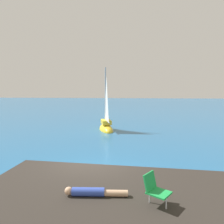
{
  "coord_description": "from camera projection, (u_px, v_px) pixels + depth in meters",
  "views": [
    {
      "loc": [
        1.72,
        -8.54,
        3.8
      ],
      "look_at": [
        0.04,
        8.57,
        1.94
      ],
      "focal_mm": 34.23,
      "sensor_mm": 36.0,
      "label": 1
    }
  ],
  "objects": [
    {
      "name": "boulder_inland",
      "position": [
        114.0,
        182.0,
        8.72
      ],
      "size": [
        1.04,
        1.02,
        0.55
      ],
      "primitive_type": "cube",
      "rotation": [
        0.17,
        0.03,
        0.74
      ],
      "color": "#282422",
      "rests_on": "ground"
    },
    {
      "name": "ground_plane",
      "position": [
        91.0,
        179.0,
        9.02
      ],
      "size": [
        160.0,
        160.0,
        0.0
      ],
      "primitive_type": "plane",
      "color": "#236093"
    },
    {
      "name": "beach_chair",
      "position": [
        155.0,
        188.0,
        5.45
      ],
      "size": [
        0.76,
        0.73,
        0.8
      ],
      "rotation": [
        0.0,
        0.0,
        5.69
      ],
      "color": "green",
      "rests_on": "shore_ledge"
    },
    {
      "name": "sailboat_near",
      "position": [
        106.0,
        126.0,
        19.77
      ],
      "size": [
        2.04,
        3.52,
        6.35
      ],
      "rotation": [
        0.0,
        0.0,
        1.86
      ],
      "color": "yellow",
      "rests_on": "ground"
    },
    {
      "name": "boulder_seaward",
      "position": [
        65.0,
        177.0,
        9.21
      ],
      "size": [
        0.94,
        0.89,
        0.51
      ],
      "primitive_type": "cube",
      "rotation": [
        0.09,
        -0.08,
        0.45
      ],
      "color": "#2E2B1F",
      "rests_on": "ground"
    },
    {
      "name": "shore_ledge",
      "position": [
        114.0,
        204.0,
        6.29
      ],
      "size": [
        8.36,
        4.66,
        0.84
      ],
      "primitive_type": "cube",
      "rotation": [
        0.0,
        0.0,
        -0.06
      ],
      "color": "#2D2823",
      "rests_on": "ground"
    },
    {
      "name": "person_sunbather",
      "position": [
        93.0,
        192.0,
        5.91
      ],
      "size": [
        1.76,
        0.32,
        0.25
      ],
      "rotation": [
        0.0,
        0.0,
        0.07
      ],
      "color": "#334CB2",
      "rests_on": "shore_ledge"
    }
  ]
}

